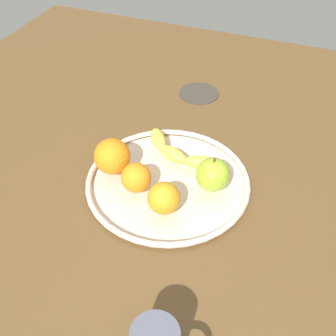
# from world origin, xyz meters

# --- Properties ---
(ground_plane) EXTENTS (1.54, 1.54, 0.04)m
(ground_plane) POSITION_xyz_m (0.00, 0.00, -0.02)
(ground_plane) COLOR brown
(fruit_bowl) EXTENTS (0.35, 0.35, 0.02)m
(fruit_bowl) POSITION_xyz_m (0.00, 0.00, 0.01)
(fruit_bowl) COLOR beige
(fruit_bowl) RESTS_ON ground_plane
(banana) EXTENTS (0.19, 0.10, 0.03)m
(banana) POSITION_xyz_m (-0.00, 0.07, 0.03)
(banana) COLOR yellow
(banana) RESTS_ON fruit_bowl
(apple) EXTENTS (0.07, 0.07, 0.08)m
(apple) POSITION_xyz_m (0.09, 0.01, 0.05)
(apple) COLOR #90B62C
(apple) RESTS_ON fruit_bowl
(orange_back_left) EXTENTS (0.06, 0.06, 0.06)m
(orange_back_left) POSITION_xyz_m (0.02, -0.08, 0.05)
(orange_back_left) COLOR orange
(orange_back_left) RESTS_ON fruit_bowl
(orange_front_left) EXTENTS (0.06, 0.06, 0.06)m
(orange_front_left) POSITION_xyz_m (-0.05, -0.05, 0.05)
(orange_front_left) COLOR orange
(orange_front_left) RESTS_ON fruit_bowl
(orange_center) EXTENTS (0.08, 0.08, 0.08)m
(orange_center) POSITION_xyz_m (-0.12, -0.02, 0.06)
(orange_center) COLOR orange
(orange_center) RESTS_ON fruit_bowl
(ambient_coaster) EXTENTS (0.11, 0.11, 0.01)m
(ambient_coaster) POSITION_xyz_m (-0.05, 0.36, 0.00)
(ambient_coaster) COLOR #39332B
(ambient_coaster) RESTS_ON ground_plane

